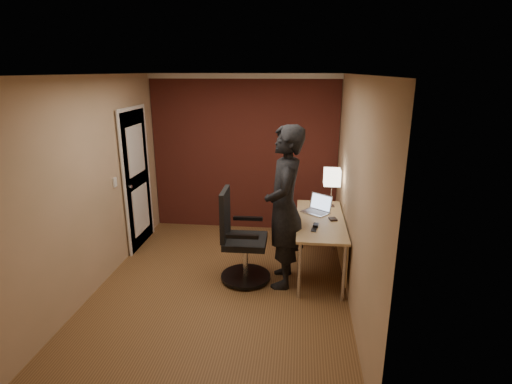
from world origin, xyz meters
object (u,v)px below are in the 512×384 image
Objects in this scene: mouse at (316,225)px; office_chair at (239,242)px; phone at (314,230)px; laptop at (318,207)px; person at (284,208)px; desk_lamp at (332,178)px; wallet at (333,219)px; desk at (326,229)px.

mouse is 0.09× the size of office_chair.
phone is 0.10× the size of office_chair.
person is (-0.43, -0.60, 0.19)m from laptop.
phone is at bearing -2.87° from office_chair.
office_chair is (-1.15, -0.84, -0.64)m from desk_lamp.
phone is at bearing 81.57° from person.
person is at bearing 179.98° from phone.
wallet is at bearing 57.10° from mouse.
desk_lamp is 4.65× the size of phone.
laptop is at bearing 143.62° from person.
office_chair reaches higher than laptop.
desk_lamp reaches higher than mouse.
mouse is at bearing -118.14° from desk.
person is (-0.36, 0.05, 0.25)m from phone.
desk is 0.73m from person.
phone reaches higher than desk.
office_chair is at bearing -175.47° from phone.
desk_lamp is at bearing 82.81° from mouse.
desk is 0.34m from laptop.
person is at bearing -152.04° from wallet.
person reaches higher than phone.
office_chair is at bearing -164.31° from wallet.
wallet is (0.08, -0.02, 0.14)m from desk.
laptop is at bearing 31.80° from office_chair.
laptop is at bearing 122.98° from wallet.
office_chair is at bearing -143.85° from desk_lamp.
desk_lamp is 0.66m from wallet.
office_chair is 0.59× the size of person.
wallet is 0.73m from person.
office_chair is at bearing -166.13° from mouse.
laptop is 0.76m from person.
desk_lamp reaches higher than phone.
desk_lamp is at bearing 80.46° from desk.
person is (-0.61, -0.32, 0.24)m from wallet.
person is at bearing -125.89° from desk_lamp.
laptop is 4.19× the size of mouse.
desk_lamp is 4.86× the size of wallet.
mouse is at bearing 4.69° from office_chair.
phone is at bearing -105.84° from desk_lamp.
mouse is at bearing -94.66° from laptop.
wallet is at bearing -57.02° from laptop.
wallet is (-0.00, -0.52, -0.41)m from desk_lamp.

